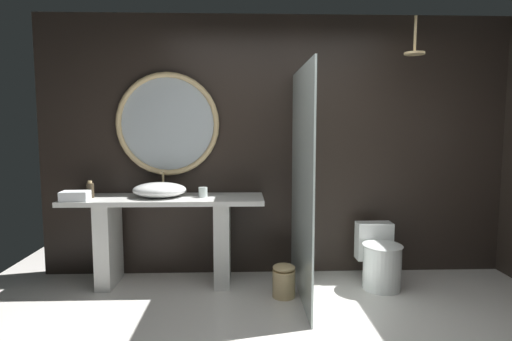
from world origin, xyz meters
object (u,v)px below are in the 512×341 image
Objects in this scene: rain_shower_head at (415,49)px; toilet at (380,259)px; soap_dispenser at (90,190)px; vessel_sink at (160,190)px; waste_bin at (284,280)px; round_wall_mirror at (168,124)px; tumbler_cup at (203,192)px; folded_hand_towel at (75,196)px.

rain_shower_head is 0.60× the size of toilet.
vessel_sink is at bearing 1.45° from soap_dispenser.
soap_dispenser is 2.79m from toilet.
vessel_sink reaches higher than waste_bin.
soap_dispenser is at bearing 168.93° from waste_bin.
vessel_sink is 0.49× the size of round_wall_mirror.
tumbler_cup is at bearing 175.78° from toilet.
soap_dispenser is at bearing 61.35° from folded_hand_towel.
toilet is at bearing -2.65° from soap_dispenser.
rain_shower_head is at bearing 13.07° from waste_bin.
tumbler_cup is at bearing 178.05° from rain_shower_head.
rain_shower_head reaches higher than soap_dispenser.
tumbler_cup is 1.10m from waste_bin.
round_wall_mirror is at bearing 78.87° from vessel_sink.
soap_dispenser reaches higher than waste_bin.
soap_dispenser is 0.16× the size of round_wall_mirror.
toilet is at bearing 0.50° from folded_hand_towel.
rain_shower_head is (2.99, -0.07, 1.29)m from soap_dispenser.
soap_dispenser is at bearing -178.55° from vessel_sink.
vessel_sink is 5.29× the size of tumbler_cup.
vessel_sink is at bearing 177.34° from tumbler_cup.
vessel_sink is 1.68× the size of waste_bin.
tumbler_cup reaches higher than folded_hand_towel.
toilet is at bearing -168.54° from rain_shower_head.
waste_bin is (-0.93, -0.22, -0.11)m from toilet.
round_wall_mirror reaches higher than soap_dispenser.
tumbler_cup is at bearing -0.15° from soap_dispenser.
folded_hand_towel is (-1.87, 0.20, 0.73)m from waste_bin.
toilet is (2.03, -0.38, -1.26)m from round_wall_mirror.
vessel_sink reaches higher than soap_dispenser.
round_wall_mirror is 3.42× the size of waste_bin.
vessel_sink is at bearing 176.09° from toilet.
vessel_sink is at bearing 162.29° from waste_bin.
tumbler_cup reaches higher than waste_bin.
toilet is 1.91× the size of waste_bin.
waste_bin is at bearing -166.93° from rain_shower_head.
rain_shower_head is 1.96m from toilet.
folded_hand_towel is (-0.77, -0.41, -0.64)m from round_wall_mirror.
vessel_sink is 0.41m from tumbler_cup.
folded_hand_towel is at bearing -118.65° from soap_dispenser.
folded_hand_towel is (-1.13, -0.15, -0.00)m from tumbler_cup.
tumbler_cup is 2.35m from rain_shower_head.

